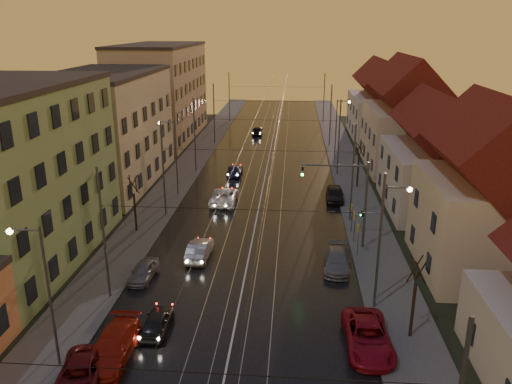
% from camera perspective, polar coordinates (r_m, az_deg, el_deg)
% --- Properties ---
extents(road, '(16.00, 120.00, 0.04)m').
position_cam_1_polar(road, '(61.71, 1.18, 2.48)').
color(road, black).
rests_on(road, ground).
extents(sidewalk_left, '(4.00, 120.00, 0.15)m').
position_cam_1_polar(sidewalk_left, '(63.01, -7.95, 2.69)').
color(sidewalk_left, '#4C4C4C').
rests_on(sidewalk_left, ground).
extents(sidewalk_right, '(4.00, 120.00, 0.15)m').
position_cam_1_polar(sidewalk_right, '(61.98, 10.46, 2.29)').
color(sidewalk_right, '#4C4C4C').
rests_on(sidewalk_right, ground).
extents(tram_rail_0, '(0.06, 120.00, 0.03)m').
position_cam_1_polar(tram_rail_0, '(61.85, -0.86, 2.55)').
color(tram_rail_0, gray).
rests_on(tram_rail_0, road).
extents(tram_rail_1, '(0.06, 120.00, 0.03)m').
position_cam_1_polar(tram_rail_1, '(61.74, 0.47, 2.52)').
color(tram_rail_1, gray).
rests_on(tram_rail_1, road).
extents(tram_rail_2, '(0.06, 120.00, 0.03)m').
position_cam_1_polar(tram_rail_2, '(61.66, 1.90, 2.49)').
color(tram_rail_2, gray).
rests_on(tram_rail_2, road).
extents(tram_rail_3, '(0.06, 120.00, 0.03)m').
position_cam_1_polar(tram_rail_3, '(61.62, 3.23, 2.46)').
color(tram_rail_3, gray).
rests_on(tram_rail_3, road).
extents(apartment_left_1, '(10.00, 18.00, 13.00)m').
position_cam_1_polar(apartment_left_1, '(40.55, -26.58, 1.35)').
color(apartment_left_1, '#739760').
rests_on(apartment_left_1, ground).
extents(apartment_left_2, '(10.00, 20.00, 12.00)m').
position_cam_1_polar(apartment_left_2, '(58.16, -16.74, 6.76)').
color(apartment_left_2, '#B7AA8E').
rests_on(apartment_left_2, ground).
extents(apartment_left_3, '(10.00, 24.00, 14.00)m').
position_cam_1_polar(apartment_left_3, '(80.57, -10.80, 11.04)').
color(apartment_left_3, tan).
rests_on(apartment_left_3, ground).
extents(house_right_1, '(8.67, 10.20, 10.80)m').
position_cam_1_polar(house_right_1, '(38.69, 24.98, -0.82)').
color(house_right_1, beige).
rests_on(house_right_1, ground).
extents(house_right_2, '(9.18, 12.24, 9.20)m').
position_cam_1_polar(house_right_2, '(50.74, 19.99, 3.18)').
color(house_right_2, silver).
rests_on(house_right_2, ground).
extents(house_right_3, '(9.18, 14.28, 11.50)m').
position_cam_1_polar(house_right_3, '(64.71, 16.72, 7.72)').
color(house_right_3, beige).
rests_on(house_right_3, ground).
extents(house_right_4, '(9.18, 16.32, 10.00)m').
position_cam_1_polar(house_right_4, '(82.27, 14.13, 9.59)').
color(house_right_4, silver).
rests_on(house_right_4, ground).
extents(catenary_pole_l_1, '(0.16, 0.16, 9.00)m').
position_cam_1_polar(catenary_pole_l_1, '(33.08, -17.01, -4.76)').
color(catenary_pole_l_1, '#595B60').
rests_on(catenary_pole_l_1, ground).
extents(catenary_pole_r_1, '(0.16, 0.16, 9.00)m').
position_cam_1_polar(catenary_pole_r_1, '(31.37, 13.92, -5.78)').
color(catenary_pole_r_1, '#595B60').
rests_on(catenary_pole_r_1, ground).
extents(catenary_pole_l_2, '(0.16, 0.16, 9.00)m').
position_cam_1_polar(catenary_pole_l_2, '(46.53, -10.55, 2.50)').
color(catenary_pole_l_2, '#595B60').
rests_on(catenary_pole_l_2, ground).
extents(catenary_pole_r_2, '(0.16, 0.16, 9.00)m').
position_cam_1_polar(catenary_pole_r_2, '(45.33, 10.99, 2.04)').
color(catenary_pole_r_2, '#595B60').
rests_on(catenary_pole_r_2, ground).
extents(catenary_pole_l_3, '(0.16, 0.16, 9.00)m').
position_cam_1_polar(catenary_pole_l_3, '(60.71, -7.03, 6.43)').
color(catenary_pole_l_3, '#595B60').
rests_on(catenary_pole_l_3, ground).
extents(catenary_pole_r_3, '(0.16, 0.16, 9.00)m').
position_cam_1_polar(catenary_pole_r_3, '(59.80, 9.46, 6.13)').
color(catenary_pole_r_3, '#595B60').
rests_on(catenary_pole_r_3, ground).
extents(catenary_pole_l_4, '(0.16, 0.16, 9.00)m').
position_cam_1_polar(catenary_pole_l_4, '(75.21, -4.82, 8.85)').
color(catenary_pole_l_4, '#595B60').
rests_on(catenary_pole_l_4, ground).
extents(catenary_pole_r_4, '(0.16, 0.16, 9.00)m').
position_cam_1_polar(catenary_pole_r_4, '(74.48, 8.51, 8.62)').
color(catenary_pole_r_4, '#595B60').
rests_on(catenary_pole_r_4, ground).
extents(catenary_pole_l_5, '(0.16, 0.16, 9.00)m').
position_cam_1_polar(catenary_pole_l_5, '(92.82, -3.07, 10.74)').
color(catenary_pole_l_5, '#595B60').
rests_on(catenary_pole_l_5, ground).
extents(catenary_pole_r_5, '(0.16, 0.16, 9.00)m').
position_cam_1_polar(catenary_pole_r_5, '(92.23, 7.77, 10.55)').
color(catenary_pole_r_5, '#595B60').
rests_on(catenary_pole_r_5, ground).
extents(street_lamp_0, '(1.75, 0.32, 8.00)m').
position_cam_1_polar(street_lamp_0, '(27.41, -23.26, -9.65)').
color(street_lamp_0, '#595B60').
rests_on(street_lamp_0, ground).
extents(street_lamp_1, '(1.75, 0.32, 8.00)m').
position_cam_1_polar(street_lamp_1, '(32.22, 14.58, -4.43)').
color(street_lamp_1, '#595B60').
rests_on(street_lamp_1, ground).
extents(street_lamp_2, '(1.75, 0.32, 8.00)m').
position_cam_1_polar(street_lamp_2, '(52.18, -9.48, 4.74)').
color(street_lamp_2, '#595B60').
rests_on(street_lamp_2, ground).
extents(street_lamp_3, '(1.75, 0.32, 8.00)m').
position_cam_1_polar(street_lamp_3, '(66.60, 9.42, 7.74)').
color(street_lamp_3, '#595B60').
rests_on(street_lamp_3, ground).
extents(traffic_light_mast, '(5.30, 0.32, 7.20)m').
position_cam_1_polar(traffic_light_mast, '(39.55, 11.05, -0.27)').
color(traffic_light_mast, '#595B60').
rests_on(traffic_light_mast, ground).
extents(bare_tree_0, '(1.09, 1.09, 5.11)m').
position_cam_1_polar(bare_tree_0, '(43.95, -13.70, -1.45)').
color(bare_tree_0, black).
rests_on(bare_tree_0, ground).
extents(bare_tree_1, '(1.09, 1.09, 5.11)m').
position_cam_1_polar(bare_tree_1, '(29.99, 17.60, -11.66)').
color(bare_tree_1, black).
rests_on(bare_tree_1, ground).
extents(bare_tree_2, '(1.09, 1.09, 5.11)m').
position_cam_1_polar(bare_tree_2, '(55.65, 11.62, 2.93)').
color(bare_tree_2, black).
rests_on(bare_tree_2, ground).
extents(driving_car_0, '(1.48, 3.61, 1.22)m').
position_cam_1_polar(driving_car_0, '(30.76, -11.23, -14.34)').
color(driving_car_0, black).
rests_on(driving_car_0, ground).
extents(driving_car_1, '(1.60, 4.28, 1.40)m').
position_cam_1_polar(driving_car_1, '(38.89, -6.48, -6.57)').
color(driving_car_1, '#98999E').
rests_on(driving_car_1, ground).
extents(driving_car_2, '(2.57, 5.38, 1.48)m').
position_cam_1_polar(driving_car_2, '(50.30, -3.70, -0.48)').
color(driving_car_2, white).
rests_on(driving_car_2, ground).
extents(driving_car_3, '(1.90, 4.36, 1.25)m').
position_cam_1_polar(driving_car_3, '(59.71, -2.45, 2.51)').
color(driving_car_3, '#181E4A').
rests_on(driving_car_3, ground).
extents(driving_car_4, '(1.78, 4.18, 1.41)m').
position_cam_1_polar(driving_car_4, '(81.92, 0.15, 7.02)').
color(driving_car_4, black).
rests_on(driving_car_4, ground).
extents(parked_left_1, '(2.77, 4.95, 1.31)m').
position_cam_1_polar(parked_left_1, '(27.71, -19.54, -19.21)').
color(parked_left_1, '#5D1016').
rests_on(parked_left_1, ground).
extents(parked_left_2, '(2.11, 5.11, 1.48)m').
position_cam_1_polar(parked_left_2, '(29.04, -16.10, -16.67)').
color(parked_left_2, '#A31D10').
rests_on(parked_left_2, ground).
extents(parked_left_3, '(1.70, 3.70, 1.23)m').
position_cam_1_polar(parked_left_3, '(36.56, -12.75, -8.80)').
color(parked_left_3, gray).
rests_on(parked_left_3, ground).
extents(parked_right_0, '(2.58, 5.39, 1.48)m').
position_cam_1_polar(parked_right_0, '(29.44, 12.64, -15.80)').
color(parked_right_0, maroon).
rests_on(parked_right_0, ground).
extents(parked_right_1, '(2.21, 4.72, 1.33)m').
position_cam_1_polar(parked_right_1, '(37.56, 9.24, -7.71)').
color(parked_right_1, gray).
rests_on(parked_right_1, ground).
extents(parked_right_2, '(1.87, 4.36, 1.47)m').
position_cam_1_polar(parked_right_2, '(51.47, 9.00, -0.24)').
color(parked_right_2, black).
rests_on(parked_right_2, ground).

